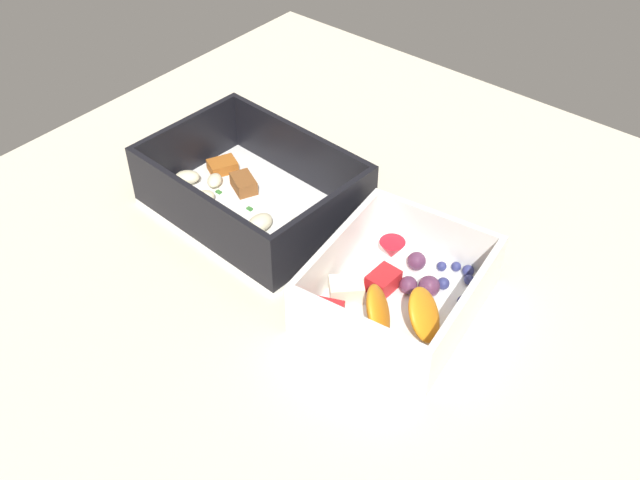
{
  "coord_description": "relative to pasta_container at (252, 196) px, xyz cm",
  "views": [
    {
      "loc": [
        30.63,
        -38.47,
        49.24
      ],
      "look_at": [
        -1.77,
        0.79,
        4.0
      ],
      "focal_mm": 40.8,
      "sensor_mm": 36.0,
      "label": 1
    }
  ],
  "objects": [
    {
      "name": "table_surface",
      "position": [
        11.16,
        -1.49,
        -3.19
      ],
      "size": [
        80.0,
        80.0,
        2.0
      ],
      "primitive_type": "cube",
      "color": "beige",
      "rests_on": "ground"
    },
    {
      "name": "fruit_bowl",
      "position": [
        18.86,
        -1.73,
        -0.22
      ],
      "size": [
        15.07,
        17.03,
        5.55
      ],
      "rotation": [
        0.0,
        0.0,
        0.13
      ],
      "color": "white",
      "rests_on": "table_surface"
    },
    {
      "name": "pasta_container",
      "position": [
        0.0,
        0.0,
        0.0
      ],
      "size": [
        20.98,
        15.45,
        6.84
      ],
      "rotation": [
        0.0,
        0.0,
        -0.05
      ],
      "color": "white",
      "rests_on": "table_surface"
    }
  ]
}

